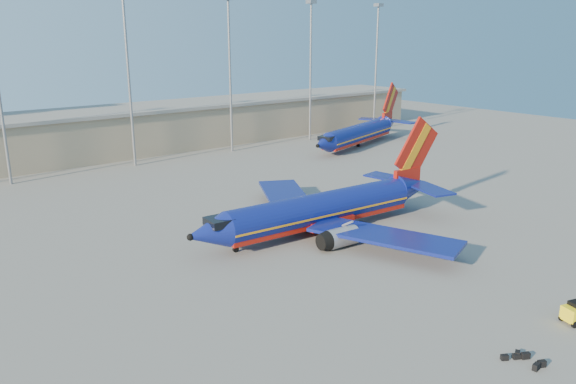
{
  "coord_description": "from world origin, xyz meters",
  "views": [
    {
      "loc": [
        -43.56,
        -44.73,
        21.9
      ],
      "look_at": [
        -3.81,
        5.0,
        4.0
      ],
      "focal_mm": 35.0,
      "sensor_mm": 36.0,
      "label": 1
    }
  ],
  "objects": [
    {
      "name": "luggage_pile",
      "position": [
        -9.33,
        -28.22,
        0.22
      ],
      "size": [
        1.94,
        2.58,
        0.48
      ],
      "color": "black",
      "rests_on": "ground"
    },
    {
      "name": "aircraft_main",
      "position": [
        -1.74,
        0.6,
        2.57
      ],
      "size": [
        35.53,
        34.11,
        12.03
      ],
      "rotation": [
        0.0,
        0.0,
        -0.07
      ],
      "color": "navy",
      "rests_on": "ground"
    },
    {
      "name": "aircraft_second",
      "position": [
        38.39,
        34.23,
        2.71
      ],
      "size": [
        33.85,
        17.46,
        11.81
      ],
      "rotation": [
        0.0,
        0.0,
        0.3
      ],
      "color": "navy",
      "rests_on": "ground"
    },
    {
      "name": "terminal_building",
      "position": [
        10.0,
        58.0,
        4.32
      ],
      "size": [
        122.0,
        16.0,
        8.5
      ],
      "color": "gray",
      "rests_on": "ground"
    },
    {
      "name": "ground",
      "position": [
        0.0,
        0.0,
        0.0
      ],
      "size": [
        220.0,
        220.0,
        0.0
      ],
      "primitive_type": "plane",
      "color": "slate",
      "rests_on": "ground"
    },
    {
      "name": "light_mast_row",
      "position": [
        5.0,
        46.0,
        17.55
      ],
      "size": [
        101.6,
        1.6,
        28.65
      ],
      "color": "gray",
      "rests_on": "ground"
    }
  ]
}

